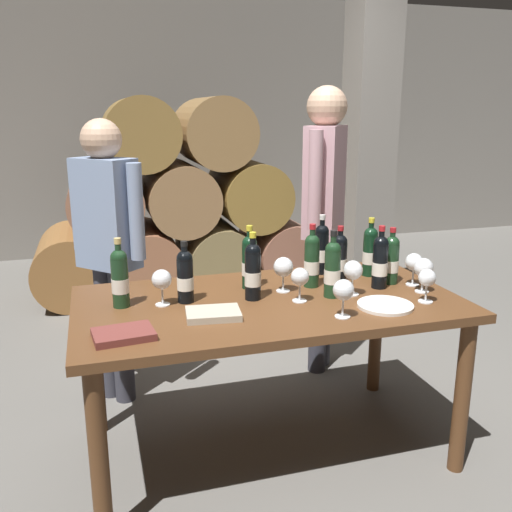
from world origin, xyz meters
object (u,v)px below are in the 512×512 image
(wine_bottle_3, at_px, (253,271))
(tasting_notebook, at_px, (123,334))
(wine_glass_0, at_px, (414,263))
(wine_bottle_8, at_px, (120,277))
(wine_bottle_4, at_px, (322,248))
(sommelier_presenting, at_px, (324,204))
(wine_bottle_7, at_px, (250,261))
(wine_glass_7, at_px, (283,268))
(dining_table, at_px, (269,318))
(wine_glass_5, at_px, (353,271))
(wine_glass_6, at_px, (344,291))
(taster_seated_left, at_px, (108,239))
(wine_glass_2, at_px, (300,278))
(wine_bottle_6, at_px, (340,257))
(wine_bottle_2, at_px, (185,276))
(wine_glass_3, at_px, (427,279))
(wine_glass_1, at_px, (424,268))
(wine_bottle_1, at_px, (380,261))
(wine_glass_4, at_px, (162,280))
(leather_ledger, at_px, (213,314))
(wine_bottle_9, at_px, (370,251))
(serving_plate, at_px, (385,305))
(wine_bottle_10, at_px, (312,260))
(wine_bottle_0, at_px, (332,269))
(wine_bottle_5, at_px, (391,259))

(wine_bottle_3, bearing_deg, tasting_notebook, -154.13)
(wine_glass_0, bearing_deg, wine_bottle_8, 176.19)
(wine_bottle_4, height_order, sommelier_presenting, sommelier_presenting)
(wine_bottle_7, distance_m, wine_glass_7, 0.17)
(dining_table, bearing_deg, wine_glass_5, -7.16)
(wine_glass_0, xyz_separation_m, wine_glass_6, (-0.51, -0.30, 0.00))
(taster_seated_left, bearing_deg, wine_glass_2, -45.02)
(wine_bottle_6, xyz_separation_m, wine_glass_6, (-0.19, -0.45, -0.01))
(wine_glass_2, height_order, taster_seated_left, taster_seated_left)
(wine_bottle_2, height_order, taster_seated_left, taster_seated_left)
(wine_glass_7, bearing_deg, wine_glass_6, -72.13)
(wine_bottle_3, xyz_separation_m, wine_glass_3, (0.72, -0.26, -0.03))
(wine_glass_1, height_order, wine_glass_7, wine_glass_7)
(wine_bottle_1, bearing_deg, taster_seated_left, 149.83)
(wine_bottle_3, relative_size, wine_bottle_4, 1.00)
(wine_glass_4, xyz_separation_m, leather_ledger, (0.18, -0.20, -0.10))
(wine_bottle_4, distance_m, wine_glass_5, 0.36)
(wine_bottle_9, bearing_deg, wine_glass_0, -59.33)
(wine_bottle_6, relative_size, wine_bottle_7, 0.92)
(wine_glass_5, bearing_deg, wine_bottle_4, 89.92)
(wine_glass_5, relative_size, serving_plate, 0.68)
(wine_glass_5, xyz_separation_m, sommelier_presenting, (0.20, 0.80, 0.17))
(wine_bottle_9, distance_m, wine_glass_4, 1.08)
(wine_bottle_8, relative_size, tasting_notebook, 1.38)
(wine_bottle_6, bearing_deg, wine_bottle_10, -167.44)
(wine_bottle_3, bearing_deg, wine_glass_1, -9.39)
(wine_bottle_0, xyz_separation_m, wine_glass_1, (0.43, -0.06, -0.02))
(wine_glass_1, height_order, tasting_notebook, wine_glass_1)
(wine_bottle_8, relative_size, wine_glass_3, 2.00)
(wine_bottle_5, bearing_deg, wine_bottle_9, 103.56)
(wine_glass_4, bearing_deg, wine_glass_5, -7.23)
(wine_bottle_4, bearing_deg, wine_glass_5, -90.08)
(wine_bottle_4, relative_size, wine_glass_7, 1.87)
(wine_bottle_3, xyz_separation_m, sommelier_presenting, (0.65, 0.73, 0.15))
(wine_glass_6, relative_size, tasting_notebook, 0.73)
(wine_bottle_0, height_order, serving_plate, wine_bottle_0)
(wine_bottle_6, bearing_deg, sommelier_presenting, 74.33)
(wine_bottle_10, bearing_deg, wine_bottle_2, -175.25)
(wine_glass_4, xyz_separation_m, wine_glass_7, (0.56, 0.03, 0.00))
(wine_glass_5, xyz_separation_m, tasting_notebook, (-1.03, -0.21, -0.10))
(wine_bottle_8, bearing_deg, serving_plate, -16.88)
(leather_ledger, distance_m, taster_seated_left, 0.95)
(wine_bottle_10, height_order, taster_seated_left, taster_seated_left)
(wine_glass_7, xyz_separation_m, serving_plate, (0.35, -0.32, -0.11))
(wine_bottle_0, height_order, wine_glass_3, wine_bottle_0)
(wine_glass_7, bearing_deg, wine_glass_0, -7.75)
(wine_glass_2, bearing_deg, wine_bottle_1, 10.07)
(wine_bottle_6, relative_size, wine_glass_6, 1.73)
(wine_bottle_3, distance_m, tasting_notebook, 0.66)
(wine_bottle_8, distance_m, wine_glass_6, 0.94)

